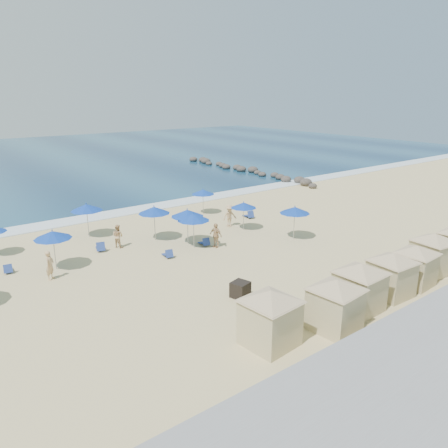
# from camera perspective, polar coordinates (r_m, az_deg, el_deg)

# --- Properties ---
(ground) EXTENTS (160.00, 160.00, 0.00)m
(ground) POSITION_cam_1_polar(r_m,az_deg,el_deg) (28.42, -1.80, -5.42)
(ground) COLOR #D1BC85
(ground) RESTS_ON ground
(ocean) EXTENTS (160.00, 80.00, 0.06)m
(ocean) POSITION_cam_1_polar(r_m,az_deg,el_deg) (78.65, -26.13, 7.28)
(ocean) COLOR #0E2E4E
(ocean) RESTS_ON ground
(surf_line) EXTENTS (160.00, 2.50, 0.08)m
(surf_line) POSITION_cam_1_polar(r_m,az_deg,el_deg) (41.36, -14.46, 1.26)
(surf_line) COLOR white
(surf_line) RESTS_ON ground
(seawall) EXTENTS (160.00, 6.10, 1.22)m
(seawall) POSITION_cam_1_polar(r_m,az_deg,el_deg) (19.96, 22.33, -14.99)
(seawall) COLOR gray
(seawall) RESTS_ON ground
(rock_jetty) EXTENTS (2.56, 26.66, 0.96)m
(rock_jetty) POSITION_cam_1_polar(r_m,az_deg,el_deg) (61.62, 2.81, 7.09)
(rock_jetty) COLOR #302B28
(rock_jetty) RESTS_ON ground
(trash_bin) EXTENTS (1.07, 1.07, 0.87)m
(trash_bin) POSITION_cam_1_polar(r_m,az_deg,el_deg) (24.08, 2.14, -8.56)
(trash_bin) COLOR black
(trash_bin) RESTS_ON ground
(cabana_0) EXTENTS (4.56, 4.56, 2.87)m
(cabana_0) POSITION_cam_1_polar(r_m,az_deg,el_deg) (19.47, 6.05, -11.19)
(cabana_0) COLOR tan
(cabana_0) RESTS_ON ground
(cabana_1) EXTENTS (4.42, 4.42, 2.78)m
(cabana_1) POSITION_cam_1_polar(r_m,az_deg,el_deg) (21.20, 14.37, -9.35)
(cabana_1) COLOR tan
(cabana_1) RESTS_ON ground
(cabana_2) EXTENTS (4.49, 4.49, 2.82)m
(cabana_2) POSITION_cam_1_polar(r_m,az_deg,el_deg) (23.29, 17.35, -7.10)
(cabana_2) COLOR tan
(cabana_2) RESTS_ON ground
(cabana_3) EXTENTS (4.36, 4.36, 2.74)m
(cabana_3) POSITION_cam_1_polar(r_m,az_deg,el_deg) (25.49, 21.09, -5.49)
(cabana_3) COLOR tan
(cabana_3) RESTS_ON ground
(cabana_4) EXTENTS (4.21, 4.21, 2.65)m
(cabana_4) POSITION_cam_1_polar(r_m,az_deg,el_deg) (27.43, 23.78, -4.36)
(cabana_4) COLOR tan
(cabana_4) RESTS_ON ground
(cabana_5) EXTENTS (4.45, 4.45, 2.81)m
(cabana_5) POSITION_cam_1_polar(r_m,az_deg,el_deg) (29.68, 25.68, -2.86)
(cabana_5) COLOR tan
(cabana_5) RESTS_ON ground
(umbrella_3) EXTENTS (2.32, 2.32, 2.64)m
(umbrella_3) POSITION_cam_1_polar(r_m,az_deg,el_deg) (29.05, -21.49, -1.33)
(umbrella_3) COLOR #A5A8AD
(umbrella_3) RESTS_ON ground
(umbrella_4) EXTENTS (2.39, 2.39, 2.72)m
(umbrella_4) POSITION_cam_1_polar(r_m,az_deg,el_deg) (34.83, -17.53, 2.07)
(umbrella_4) COLOR #A5A8AD
(umbrella_4) RESTS_ON ground
(umbrella_5) EXTENTS (2.38, 2.38, 2.70)m
(umbrella_5) POSITION_cam_1_polar(r_m,az_deg,el_deg) (32.92, -9.13, 1.80)
(umbrella_5) COLOR #A5A8AD
(umbrella_5) RESTS_ON ground
(umbrella_6) EXTENTS (2.41, 2.41, 2.74)m
(umbrella_6) POSITION_cam_1_polar(r_m,az_deg,el_deg) (31.67, -4.81, 1.42)
(umbrella_6) COLOR #A5A8AD
(umbrella_6) RESTS_ON ground
(umbrella_7) EXTENTS (2.31, 2.31, 2.63)m
(umbrella_7) POSITION_cam_1_polar(r_m,az_deg,el_deg) (30.98, -4.02, 0.90)
(umbrella_7) COLOR #A5A8AD
(umbrella_7) RESTS_ON ground
(umbrella_8) EXTENTS (2.08, 2.08, 2.36)m
(umbrella_8) POSITION_cam_1_polar(r_m,az_deg,el_deg) (39.92, -2.77, 4.21)
(umbrella_8) COLOR #A5A8AD
(umbrella_8) RESTS_ON ground
(umbrella_9) EXTENTS (2.09, 2.09, 2.37)m
(umbrella_9) POSITION_cam_1_polar(r_m,az_deg,el_deg) (35.13, 2.58, 2.47)
(umbrella_9) COLOR #A5A8AD
(umbrella_9) RESTS_ON ground
(umbrella_10) EXTENTS (2.30, 2.30, 2.62)m
(umbrella_10) POSITION_cam_1_polar(r_m,az_deg,el_deg) (33.23, 9.23, 1.81)
(umbrella_10) COLOR #A5A8AD
(umbrella_10) RESTS_ON ground
(beach_chair_1) EXTENTS (0.68, 1.20, 0.63)m
(beach_chair_1) POSITION_cam_1_polar(r_m,az_deg,el_deg) (30.41, -26.38, -5.30)
(beach_chair_1) COLOR navy
(beach_chair_1) RESTS_ON ground
(beach_chair_2) EXTENTS (0.95, 1.44, 0.73)m
(beach_chair_2) POSITION_cam_1_polar(r_m,az_deg,el_deg) (32.12, -15.84, -2.93)
(beach_chair_2) COLOR navy
(beach_chair_2) RESTS_ON ground
(beach_chair_3) EXTENTS (0.73, 1.23, 0.63)m
(beach_chair_3) POSITION_cam_1_polar(r_m,az_deg,el_deg) (29.95, -7.34, -3.92)
(beach_chair_3) COLOR navy
(beach_chair_3) RESTS_ON ground
(beach_chair_4) EXTENTS (0.73, 1.25, 0.65)m
(beach_chair_4) POSITION_cam_1_polar(r_m,az_deg,el_deg) (31.99, -2.55, -2.41)
(beach_chair_4) COLOR navy
(beach_chair_4) RESTS_ON ground
(beach_chair_5) EXTENTS (0.83, 1.38, 0.71)m
(beach_chair_5) POSITION_cam_1_polar(r_m,az_deg,el_deg) (39.01, 3.28, 1.17)
(beach_chair_5) COLOR navy
(beach_chair_5) RESTS_ON ground
(beachgoer_0) EXTENTS (0.77, 0.77, 1.80)m
(beachgoer_0) POSITION_cam_1_polar(r_m,az_deg,el_deg) (28.06, -21.80, -5.01)
(beachgoer_0) COLOR tan
(beachgoer_0) RESTS_ON ground
(beachgoer_1) EXTENTS (0.95, 1.03, 1.70)m
(beachgoer_1) POSITION_cam_1_polar(r_m,az_deg,el_deg) (32.31, -13.71, -1.52)
(beachgoer_1) COLOR tan
(beachgoer_1) RESTS_ON ground
(beachgoer_2) EXTENTS (0.68, 1.13, 1.80)m
(beachgoer_2) POSITION_cam_1_polar(r_m,az_deg,el_deg) (31.39, -1.09, -1.48)
(beachgoer_2) COLOR tan
(beachgoer_2) RESTS_ON ground
(beachgoer_3) EXTENTS (1.30, 0.89, 1.85)m
(beachgoer_3) POSITION_cam_1_polar(r_m,az_deg,el_deg) (36.24, 0.74, 1.08)
(beachgoer_3) COLOR tan
(beachgoer_3) RESTS_ON ground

